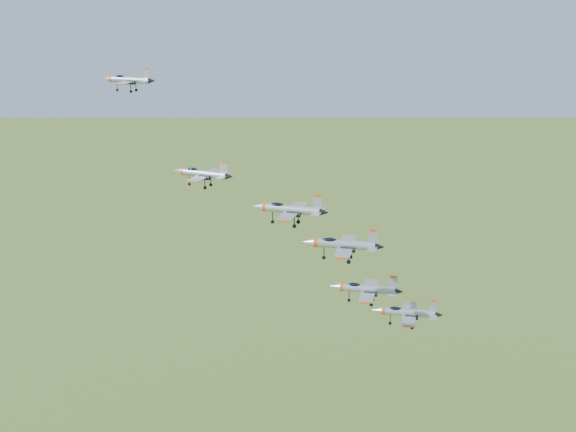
# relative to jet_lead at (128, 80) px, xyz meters

# --- Properties ---
(jet_lead) EXTENTS (10.67, 8.94, 2.86)m
(jet_lead) POSITION_rel_jet_lead_xyz_m (0.00, 0.00, 0.00)
(jet_lead) COLOR #979BA2
(jet_left_high) EXTENTS (11.39, 9.65, 3.08)m
(jet_left_high) POSITION_rel_jet_lead_xyz_m (16.29, -12.21, -13.74)
(jet_left_high) COLOR #979BA2
(jet_right_high) EXTENTS (11.33, 9.47, 3.03)m
(jet_right_high) POSITION_rel_jet_lead_xyz_m (34.09, -33.00, -13.02)
(jet_right_high) COLOR #979BA2
(jet_left_low) EXTENTS (14.02, 11.57, 3.75)m
(jet_left_low) POSITION_rel_jet_lead_xyz_m (40.15, -12.89, -24.90)
(jet_left_low) COLOR #979BA2
(jet_right_low) EXTENTS (11.71, 9.68, 3.13)m
(jet_right_low) POSITION_rel_jet_lead_xyz_m (44.66, -22.57, -28.69)
(jet_right_low) COLOR #979BA2
(jet_trail) EXTENTS (12.19, 10.04, 3.26)m
(jet_trail) POSITION_rel_jet_lead_xyz_m (51.28, -13.00, -36.53)
(jet_trail) COLOR #979BA2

